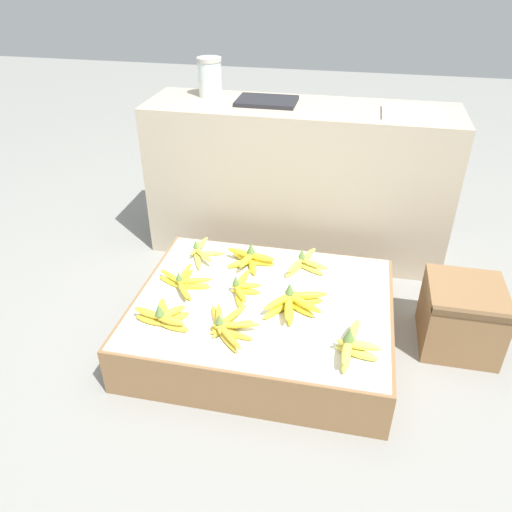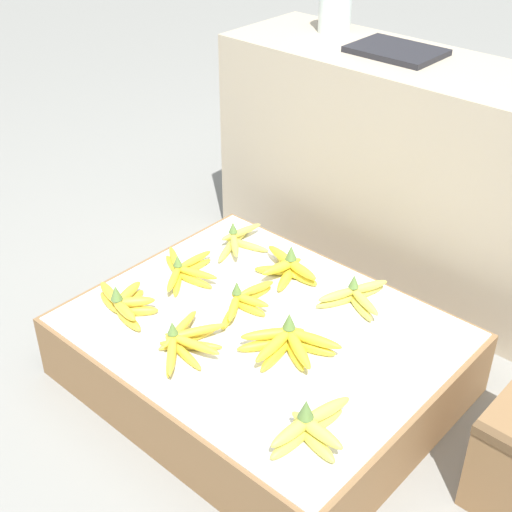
% 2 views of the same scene
% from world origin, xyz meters
% --- Properties ---
extents(ground_plane, '(10.00, 10.00, 0.00)m').
position_xyz_m(ground_plane, '(0.00, 0.00, 0.00)').
color(ground_plane, gray).
extents(display_platform, '(0.98, 0.79, 0.20)m').
position_xyz_m(display_platform, '(0.00, 0.00, 0.10)').
color(display_platform, olive).
rests_on(display_platform, ground_plane).
extents(back_vendor_table, '(1.43, 0.40, 0.73)m').
position_xyz_m(back_vendor_table, '(0.02, 0.76, 0.37)').
color(back_vendor_table, tan).
rests_on(back_vendor_table, ground_plane).
extents(wooden_crate, '(0.28, 0.30, 0.26)m').
position_xyz_m(wooden_crate, '(0.76, 0.14, 0.13)').
color(wooden_crate, olive).
rests_on(wooden_crate, ground_plane).
extents(banana_bunch_front_left, '(0.22, 0.14, 0.10)m').
position_xyz_m(banana_bunch_front_left, '(-0.32, -0.21, 0.23)').
color(banana_bunch_front_left, gold).
rests_on(banana_bunch_front_left, display_platform).
extents(banana_bunch_front_midleft, '(0.21, 0.25, 0.08)m').
position_xyz_m(banana_bunch_front_midleft, '(-0.09, -0.20, 0.22)').
color(banana_bunch_front_midleft, gold).
rests_on(banana_bunch_front_midleft, display_platform).
extents(banana_bunch_front_right, '(0.15, 0.24, 0.11)m').
position_xyz_m(banana_bunch_front_right, '(0.34, -0.23, 0.23)').
color(banana_bunch_front_right, '#DBCC4C').
rests_on(banana_bunch_front_right, display_platform).
extents(banana_bunch_middle_left, '(0.23, 0.23, 0.08)m').
position_xyz_m(banana_bunch_middle_left, '(-0.32, 0.02, 0.22)').
color(banana_bunch_middle_left, yellow).
rests_on(banana_bunch_middle_left, display_platform).
extents(banana_bunch_middle_midleft, '(0.12, 0.24, 0.08)m').
position_xyz_m(banana_bunch_middle_midleft, '(-0.09, 0.02, 0.23)').
color(banana_bunch_middle_midleft, yellow).
rests_on(banana_bunch_middle_midleft, display_platform).
extents(banana_bunch_middle_midright, '(0.23, 0.20, 0.10)m').
position_xyz_m(banana_bunch_middle_midright, '(0.12, -0.04, 0.23)').
color(banana_bunch_middle_midright, yellow).
rests_on(banana_bunch_middle_midright, display_platform).
extents(banana_bunch_back_left, '(0.16, 0.23, 0.08)m').
position_xyz_m(banana_bunch_back_left, '(-0.32, 0.25, 0.22)').
color(banana_bunch_back_left, '#DBCC4C').
rests_on(banana_bunch_back_left, display_platform).
extents(banana_bunch_back_midleft, '(0.22, 0.17, 0.10)m').
position_xyz_m(banana_bunch_back_midleft, '(-0.10, 0.23, 0.23)').
color(banana_bunch_back_midleft, yellow).
rests_on(banana_bunch_back_midleft, display_platform).
extents(banana_bunch_back_midright, '(0.18, 0.22, 0.09)m').
position_xyz_m(banana_bunch_back_midright, '(0.13, 0.25, 0.23)').
color(banana_bunch_back_midright, '#DBCC4C').
rests_on(banana_bunch_back_midright, display_platform).
extents(glass_jar, '(0.12, 0.12, 0.18)m').
position_xyz_m(glass_jar, '(-0.42, 0.83, 0.82)').
color(glass_jar, silver).
rests_on(glass_jar, back_vendor_table).
extents(foam_tray_white, '(0.22, 0.20, 0.02)m').
position_xyz_m(foam_tray_white, '(0.49, 0.72, 0.74)').
color(foam_tray_white, white).
rests_on(foam_tray_white, back_vendor_table).
extents(foam_tray_dark, '(0.27, 0.20, 0.02)m').
position_xyz_m(foam_tray_dark, '(-0.14, 0.77, 0.74)').
color(foam_tray_dark, '#232328').
rests_on(foam_tray_dark, back_vendor_table).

